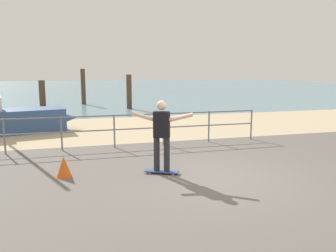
{
  "coord_description": "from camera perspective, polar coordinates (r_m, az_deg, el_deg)",
  "views": [
    {
      "loc": [
        -2.95,
        -6.9,
        2.48
      ],
      "look_at": [
        -0.52,
        2.0,
        0.9
      ],
      "focal_mm": 36.86,
      "sensor_mm": 36.0,
      "label": 1
    }
  ],
  "objects": [
    {
      "name": "groyne_post_3",
      "position": [
        20.78,
        -6.45,
        5.63
      ],
      "size": [
        0.31,
        0.31,
        2.05
      ],
      "primitive_type": "cylinder",
      "color": "#513826",
      "rests_on": "ground"
    },
    {
      "name": "traffic_cone",
      "position": [
        8.18,
        -16.84,
        -6.53
      ],
      "size": [
        0.36,
        0.36,
        0.5
      ],
      "primitive_type": "cone",
      "color": "#E55919",
      "rests_on": "ground"
    },
    {
      "name": "ground_plane",
      "position": [
        7.05,
        10.78,
        -11.05
      ],
      "size": [
        24.0,
        10.0,
        0.04
      ],
      "primitive_type": "cube",
      "color": "#605B56",
      "rests_on": "ground"
    },
    {
      "name": "skateboarder",
      "position": [
        7.91,
        -1.06,
        -0.94
      ],
      "size": [
        1.34,
        0.72,
        1.65
      ],
      "color": "#26262B",
      "rests_on": "skateboard"
    },
    {
      "name": "groyne_post_2",
      "position": [
        23.82,
        -13.84,
        6.32
      ],
      "size": [
        0.29,
        0.29,
        2.38
      ],
      "primitive_type": "cylinder",
      "color": "#513826",
      "rests_on": "ground"
    },
    {
      "name": "beach_strip",
      "position": [
        14.43,
        -3.21,
        -0.21
      ],
      "size": [
        24.0,
        6.0,
        0.04
      ],
      "primitive_type": "cube",
      "color": "tan",
      "rests_on": "ground"
    },
    {
      "name": "railing_fence",
      "position": [
        10.66,
        -13.06,
        -0.17
      ],
      "size": [
        10.97,
        0.05,
        1.05
      ],
      "color": "slate",
      "rests_on": "ground"
    },
    {
      "name": "sea_surface",
      "position": [
        42.08,
        -11.26,
        6.13
      ],
      "size": [
        72.0,
        50.0,
        0.04
      ],
      "primitive_type": "cube",
      "color": "slate",
      "rests_on": "ground"
    },
    {
      "name": "skateboard",
      "position": [
        8.13,
        -1.03,
        -7.53
      ],
      "size": [
        0.81,
        0.53,
        0.08
      ],
      "color": "#334C8C",
      "rests_on": "ground"
    },
    {
      "name": "sailboat",
      "position": [
        14.29,
        -25.0,
        0.93
      ],
      "size": [
        5.07,
        2.24,
        5.54
      ],
      "color": "#335184",
      "rests_on": "ground"
    },
    {
      "name": "groyne_post_1",
      "position": [
        23.38,
        -20.08,
        5.08
      ],
      "size": [
        0.38,
        0.38,
        1.67
      ],
      "primitive_type": "cylinder",
      "color": "#513826",
      "rests_on": "ground"
    }
  ]
}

